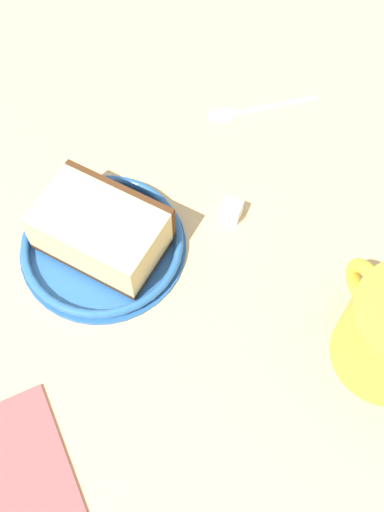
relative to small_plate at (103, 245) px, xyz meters
The scene contains 5 objects.
ground_plane 7.62cm from the small_plate, 17.96° to the left, with size 110.24×110.24×2.49cm, color tan.
small_plate is the anchor object (origin of this frame).
cake_slice 2.37cm from the small_plate, 120.90° to the left, with size 13.14×11.88×4.79cm.
teaspoon 20.86cm from the small_plate, 110.79° to the left, with size 4.71×11.73×0.80cm.
sugar_cube 12.37cm from the small_plate, 76.50° to the left, with size 1.76×1.76×1.76cm, color white.
Camera 1 is at (20.72, -8.98, 50.03)cm, focal length 43.50 mm.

